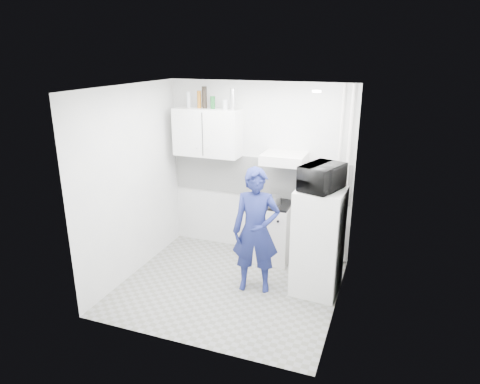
% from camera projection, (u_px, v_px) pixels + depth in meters
% --- Properties ---
extents(floor, '(2.80, 2.80, 0.00)m').
position_uv_depth(floor, '(229.00, 287.00, 5.71)').
color(floor, gray).
rests_on(floor, ground).
extents(ceiling, '(2.80, 2.80, 0.00)m').
position_uv_depth(ceiling, '(227.00, 87.00, 4.89)').
color(ceiling, white).
rests_on(ceiling, wall_back).
extents(wall_back, '(2.80, 0.00, 2.80)m').
position_uv_depth(wall_back, '(259.00, 170.00, 6.41)').
color(wall_back, silver).
rests_on(wall_back, floor).
extents(wall_left, '(0.00, 2.60, 2.60)m').
position_uv_depth(wall_left, '(132.00, 183.00, 5.76)').
color(wall_left, silver).
rests_on(wall_left, floor).
extents(wall_right, '(0.00, 2.60, 2.60)m').
position_uv_depth(wall_right, '(342.00, 209.00, 4.84)').
color(wall_right, silver).
rests_on(wall_right, floor).
extents(person, '(0.67, 0.52, 1.65)m').
position_uv_depth(person, '(256.00, 231.00, 5.43)').
color(person, navy).
rests_on(person, floor).
extents(stove, '(0.54, 0.54, 0.86)m').
position_uv_depth(stove, '(273.00, 232.00, 6.36)').
color(stove, silver).
rests_on(stove, floor).
extents(fridge, '(0.61, 0.61, 1.39)m').
position_uv_depth(fridge, '(318.00, 242.00, 5.42)').
color(fridge, white).
rests_on(fridge, floor).
extents(stove_top, '(0.52, 0.52, 0.03)m').
position_uv_depth(stove_top, '(273.00, 204.00, 6.22)').
color(stove_top, black).
rests_on(stove_top, stove).
extents(saucepan, '(0.21, 0.21, 0.11)m').
position_uv_depth(saucepan, '(274.00, 200.00, 6.16)').
color(saucepan, silver).
rests_on(saucepan, stove_top).
extents(microwave, '(0.66, 0.55, 0.31)m').
position_uv_depth(microwave, '(322.00, 177.00, 5.15)').
color(microwave, black).
rests_on(microwave, fridge).
extents(bottle_b, '(0.06, 0.06, 0.24)m').
position_uv_depth(bottle_b, '(188.00, 100.00, 6.28)').
color(bottle_b, '#B2B7BC').
rests_on(bottle_b, upper_cabinet).
extents(bottle_c, '(0.06, 0.06, 0.25)m').
position_uv_depth(bottle_c, '(199.00, 99.00, 6.22)').
color(bottle_c, brown).
rests_on(bottle_c, upper_cabinet).
extents(bottle_d, '(0.07, 0.07, 0.31)m').
position_uv_depth(bottle_d, '(204.00, 97.00, 6.19)').
color(bottle_d, black).
rests_on(bottle_d, upper_cabinet).
extents(canister_a, '(0.07, 0.07, 0.18)m').
position_uv_depth(canister_a, '(213.00, 102.00, 6.16)').
color(canister_a, '#144C1E').
rests_on(canister_a, upper_cabinet).
extents(canister_b, '(0.07, 0.07, 0.14)m').
position_uv_depth(canister_b, '(225.00, 104.00, 6.11)').
color(canister_b, '#B2B7BC').
rests_on(canister_b, upper_cabinet).
extents(bottle_e, '(0.07, 0.07, 0.30)m').
position_uv_depth(bottle_e, '(232.00, 99.00, 6.04)').
color(bottle_e, silver).
rests_on(bottle_e, upper_cabinet).
extents(upper_cabinet, '(1.00, 0.35, 0.70)m').
position_uv_depth(upper_cabinet, '(208.00, 132.00, 6.33)').
color(upper_cabinet, white).
rests_on(upper_cabinet, wall_back).
extents(range_hood, '(0.60, 0.50, 0.14)m').
position_uv_depth(range_hood, '(284.00, 159.00, 5.96)').
color(range_hood, silver).
rests_on(range_hood, wall_back).
extents(backsplash, '(2.74, 0.03, 0.60)m').
position_uv_depth(backsplash, '(258.00, 177.00, 6.43)').
color(backsplash, white).
rests_on(backsplash, wall_back).
extents(pipe_a, '(0.05, 0.05, 2.60)m').
position_uv_depth(pipe_a, '(346.00, 180.00, 5.91)').
color(pipe_a, silver).
rests_on(pipe_a, floor).
extents(pipe_b, '(0.04, 0.04, 2.60)m').
position_uv_depth(pipe_b, '(337.00, 179.00, 5.95)').
color(pipe_b, silver).
rests_on(pipe_b, floor).
extents(ceiling_spot_fixture, '(0.10, 0.10, 0.02)m').
position_uv_depth(ceiling_spot_fixture, '(317.00, 91.00, 4.75)').
color(ceiling_spot_fixture, white).
rests_on(ceiling_spot_fixture, ceiling).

